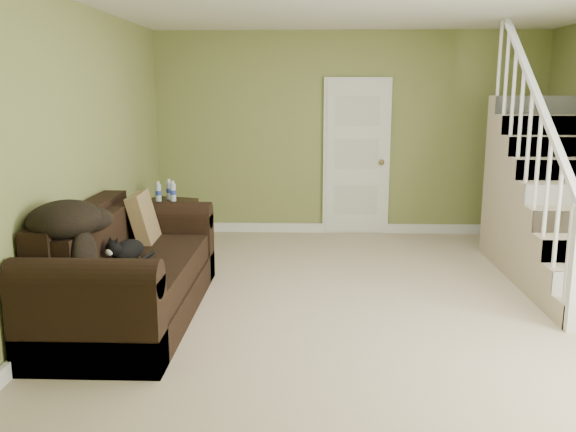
# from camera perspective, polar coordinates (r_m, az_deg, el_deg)

# --- Properties ---
(floor) EXTENTS (5.00, 5.50, 0.01)m
(floor) POSITION_cam_1_polar(r_m,az_deg,el_deg) (5.55, 7.23, -8.00)
(floor) COLOR tan
(floor) RESTS_ON ground
(wall_back) EXTENTS (5.00, 0.04, 2.60)m
(wall_back) POSITION_cam_1_polar(r_m,az_deg,el_deg) (7.98, 5.72, 7.63)
(wall_back) COLOR olive
(wall_back) RESTS_ON floor
(wall_front) EXTENTS (5.00, 0.04, 2.60)m
(wall_front) POSITION_cam_1_polar(r_m,az_deg,el_deg) (2.56, 13.37, -1.29)
(wall_front) COLOR olive
(wall_front) RESTS_ON floor
(wall_left) EXTENTS (0.04, 5.50, 2.60)m
(wall_left) POSITION_cam_1_polar(r_m,az_deg,el_deg) (5.60, -18.93, 5.32)
(wall_left) COLOR olive
(wall_left) RESTS_ON floor
(baseboard_back) EXTENTS (5.00, 0.04, 0.12)m
(baseboard_back) POSITION_cam_1_polar(r_m,az_deg,el_deg) (8.14, 5.56, -1.13)
(baseboard_back) COLOR white
(baseboard_back) RESTS_ON floor
(baseboard_left) EXTENTS (0.04, 5.50, 0.12)m
(baseboard_left) POSITION_cam_1_polar(r_m,az_deg,el_deg) (5.84, -17.85, -6.83)
(baseboard_left) COLOR white
(baseboard_left) RESTS_ON floor
(door) EXTENTS (0.86, 0.12, 2.02)m
(door) POSITION_cam_1_polar(r_m,az_deg,el_deg) (7.97, 6.42, 5.48)
(door) COLOR white
(door) RESTS_ON floor
(staircase) EXTENTS (1.00, 2.51, 2.82)m
(staircase) POSITION_cam_1_polar(r_m,az_deg,el_deg) (6.76, 23.70, 0.32)
(staircase) COLOR tan
(staircase) RESTS_ON floor
(sofa) EXTENTS (1.00, 2.33, 0.92)m
(sofa) POSITION_cam_1_polar(r_m,az_deg,el_deg) (5.25, -14.88, -5.42)
(sofa) COLOR black
(sofa) RESTS_ON floor
(side_table) EXTENTS (0.65, 0.65, 0.86)m
(side_table) POSITION_cam_1_polar(r_m,az_deg,el_deg) (7.11, -11.12, -1.01)
(side_table) COLOR black
(side_table) RESTS_ON floor
(cat) EXTENTS (0.30, 0.51, 0.24)m
(cat) POSITION_cam_1_polar(r_m,az_deg,el_deg) (5.08, -14.83, -3.18)
(cat) COLOR black
(cat) RESTS_ON sofa
(banana) EXTENTS (0.15, 0.15, 0.05)m
(banana) POSITION_cam_1_polar(r_m,az_deg,el_deg) (5.04, -14.37, -4.10)
(banana) COLOR gold
(banana) RESTS_ON sofa
(throw_pillow) EXTENTS (0.25, 0.49, 0.49)m
(throw_pillow) POSITION_cam_1_polar(r_m,az_deg,el_deg) (5.77, -13.35, -0.25)
(throw_pillow) COLOR #503420
(throw_pillow) RESTS_ON sofa
(throw_blanket) EXTENTS (0.68, 0.78, 0.27)m
(throw_blanket) POSITION_cam_1_polar(r_m,az_deg,el_deg) (4.65, -20.18, -0.30)
(throw_blanket) COLOR black
(throw_blanket) RESTS_ON sofa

